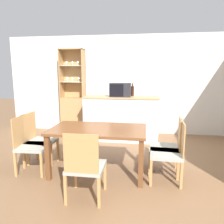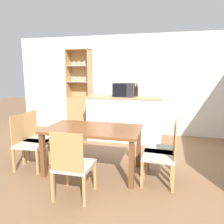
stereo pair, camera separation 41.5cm
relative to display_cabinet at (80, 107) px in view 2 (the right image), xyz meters
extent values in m
plane|color=brown|center=(1.58, -2.43, -0.65)|extent=(18.00, 18.00, 0.00)
cube|color=silver|center=(1.58, 0.20, 0.62)|extent=(6.80, 0.06, 2.55)
cube|color=silver|center=(1.35, -0.52, -0.15)|extent=(1.73, 0.57, 1.02)
cube|color=tan|center=(1.35, -0.52, 0.38)|extent=(1.76, 0.60, 0.03)
cube|color=tan|center=(0.00, -0.01, -0.18)|extent=(0.62, 0.35, 0.94)
cube|color=tan|center=(0.00, 0.16, 0.91)|extent=(0.62, 0.02, 1.25)
cube|color=tan|center=(-0.30, -0.01, 0.91)|extent=(0.02, 0.35, 1.25)
cube|color=tan|center=(0.30, -0.01, 0.91)|extent=(0.02, 0.35, 1.25)
cube|color=tan|center=(0.00, -0.01, 1.53)|extent=(0.62, 0.35, 0.02)
cube|color=white|center=(0.00, -0.01, 0.70)|extent=(0.58, 0.30, 0.01)
cube|color=white|center=(0.00, -0.01, 1.11)|extent=(0.58, 0.30, 0.01)
cylinder|color=white|center=(-0.16, 0.03, 0.71)|extent=(0.04, 0.04, 0.01)
cylinder|color=white|center=(-0.16, 0.03, 0.74)|extent=(0.01, 0.01, 0.06)
sphere|color=white|center=(-0.16, 0.03, 0.79)|extent=(0.06, 0.06, 0.06)
cylinder|color=white|center=(-0.16, 0.03, 1.12)|extent=(0.04, 0.04, 0.01)
cylinder|color=white|center=(-0.16, 0.03, 1.15)|extent=(0.01, 0.01, 0.06)
sphere|color=white|center=(-0.16, 0.03, 1.20)|extent=(0.06, 0.06, 0.06)
cylinder|color=white|center=(0.00, -0.03, 0.71)|extent=(0.04, 0.04, 0.01)
cylinder|color=white|center=(0.00, -0.03, 0.74)|extent=(0.01, 0.01, 0.06)
sphere|color=white|center=(0.00, -0.03, 0.79)|extent=(0.06, 0.06, 0.06)
cylinder|color=white|center=(0.00, 0.03, 1.12)|extent=(0.04, 0.04, 0.01)
cylinder|color=white|center=(0.00, 0.03, 1.15)|extent=(0.01, 0.01, 0.06)
sphere|color=white|center=(0.00, 0.03, 1.20)|extent=(0.06, 0.06, 0.06)
cylinder|color=white|center=(0.16, 0.02, 0.71)|extent=(0.04, 0.04, 0.01)
cylinder|color=white|center=(0.16, 0.02, 0.74)|extent=(0.01, 0.01, 0.06)
sphere|color=white|center=(0.16, 0.02, 0.79)|extent=(0.06, 0.06, 0.06)
cylinder|color=white|center=(0.16, -0.03, 1.12)|extent=(0.04, 0.04, 0.01)
cylinder|color=white|center=(0.16, -0.03, 1.15)|extent=(0.01, 0.01, 0.06)
sphere|color=white|center=(0.16, -0.03, 1.20)|extent=(0.06, 0.06, 0.06)
cube|color=brown|center=(1.18, -2.31, 0.06)|extent=(1.50, 0.87, 0.04)
cube|color=brown|center=(0.49, -2.69, -0.31)|extent=(0.07, 0.07, 0.70)
cube|color=brown|center=(1.87, -2.69, -0.31)|extent=(0.07, 0.07, 0.70)
cube|color=brown|center=(0.49, -1.94, -0.31)|extent=(0.07, 0.07, 0.70)
cube|color=brown|center=(1.87, -1.94, -0.31)|extent=(0.07, 0.07, 0.70)
cube|color=#999E93|center=(0.13, -2.44, -0.24)|extent=(0.49, 0.49, 0.05)
cube|color=#B7844C|center=(-0.09, -2.46, 0.02)|extent=(0.05, 0.42, 0.48)
cube|color=#B7844C|center=(0.33, -2.22, -0.46)|extent=(0.04, 0.04, 0.39)
cube|color=#B7844C|center=(0.35, -2.64, -0.46)|extent=(0.04, 0.04, 0.39)
cube|color=#B7844C|center=(-0.09, -2.25, -0.46)|extent=(0.04, 0.04, 0.39)
cube|color=#B7844C|center=(-0.06, -2.67, -0.46)|extent=(0.04, 0.04, 0.39)
cube|color=#999E93|center=(1.18, -3.05, -0.24)|extent=(0.46, 0.46, 0.05)
cube|color=#B7844C|center=(1.18, -3.27, 0.02)|extent=(0.42, 0.02, 0.48)
cube|color=#B7844C|center=(0.97, -2.84, -0.46)|extent=(0.04, 0.04, 0.39)
cube|color=#B7844C|center=(1.39, -2.84, -0.46)|extent=(0.04, 0.04, 0.39)
cube|color=#B7844C|center=(0.97, -3.26, -0.46)|extent=(0.04, 0.04, 0.39)
cube|color=#B7844C|center=(1.39, -3.25, -0.46)|extent=(0.04, 0.04, 0.39)
cube|color=#999E93|center=(0.13, -2.18, -0.24)|extent=(0.48, 0.48, 0.05)
cube|color=#B7844C|center=(-0.09, -2.17, 0.02)|extent=(0.04, 0.42, 0.48)
cube|color=#B7844C|center=(0.35, -1.99, -0.46)|extent=(0.04, 0.04, 0.39)
cube|color=#B7844C|center=(0.33, -2.40, -0.46)|extent=(0.04, 0.04, 0.39)
cube|color=#B7844C|center=(-0.06, -1.96, -0.46)|extent=(0.04, 0.04, 0.39)
cube|color=#B7844C|center=(-0.09, -2.38, -0.46)|extent=(0.04, 0.04, 0.39)
cube|color=#999E93|center=(2.23, -2.44, -0.24)|extent=(0.47, 0.47, 0.05)
cube|color=#B7844C|center=(2.45, -2.45, 0.02)|extent=(0.03, 0.42, 0.48)
cube|color=#B7844C|center=(2.01, -2.65, -0.46)|extent=(0.04, 0.04, 0.39)
cube|color=#B7844C|center=(2.02, -2.23, -0.46)|extent=(0.04, 0.04, 0.39)
cube|color=#B7844C|center=(2.43, -2.66, -0.46)|extent=(0.04, 0.04, 0.39)
cube|color=#B7844C|center=(2.44, -2.24, -0.46)|extent=(0.04, 0.04, 0.39)
cube|color=#999E93|center=(2.23, -2.18, -0.24)|extent=(0.49, 0.49, 0.05)
cube|color=#B7844C|center=(2.45, -2.20, 0.02)|extent=(0.05, 0.42, 0.48)
cube|color=#B7844C|center=(2.00, -2.37, -0.46)|extent=(0.04, 0.04, 0.39)
cube|color=#B7844C|center=(2.04, -1.96, -0.46)|extent=(0.04, 0.04, 0.39)
cube|color=#B7844C|center=(2.42, -2.41, -0.46)|extent=(0.04, 0.04, 0.39)
cube|color=#B7844C|center=(2.45, -1.99, -0.46)|extent=(0.04, 0.04, 0.39)
cube|color=#232328|center=(1.33, -0.55, 0.55)|extent=(0.48, 0.33, 0.32)
cube|color=black|center=(1.26, -0.71, 0.55)|extent=(0.31, 0.01, 0.28)
cylinder|color=black|center=(1.60, -0.36, 0.51)|extent=(0.07, 0.07, 0.23)
cylinder|color=black|center=(1.60, -0.36, 0.66)|extent=(0.03, 0.03, 0.07)
camera|label=1|loc=(1.90, -5.59, 0.96)|focal=35.00mm
camera|label=2|loc=(2.31, -5.50, 0.96)|focal=35.00mm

